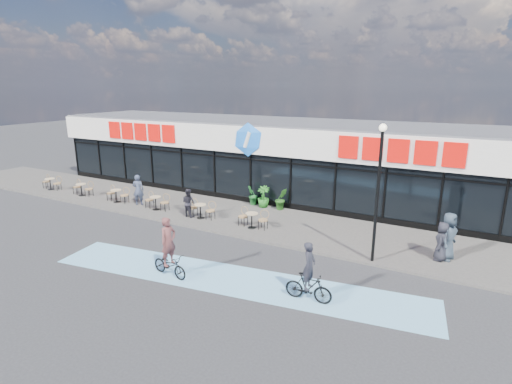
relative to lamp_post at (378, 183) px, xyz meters
The scene contains 20 objects.
ground 9.01m from the lamp_post, 164.13° to the right, with size 120.00×120.00×0.00m, color #28282B.
sidewalk 8.97m from the lamp_post, 164.79° to the left, with size 44.00×5.00×0.10m, color #514E48.
bike_lane 6.45m from the lamp_post, 137.12° to the right, with size 14.00×2.20×0.01m, color #6BA7CB.
building 11.16m from the lamp_post, 136.69° to the left, with size 30.60×6.57×4.75m.
lamp_post is the anchor object (origin of this frame).
bistro_set_0 21.24m from the lamp_post, behind, with size 1.54×0.62×0.90m.
bistro_set_1 18.25m from the lamp_post, behind, with size 1.54×0.62×0.90m.
bistro_set_2 15.27m from the lamp_post, behind, with size 1.54×0.62×0.90m.
bistro_set_3 12.32m from the lamp_post, behind, with size 1.54×0.62×0.90m.
bistro_set_4 9.41m from the lamp_post, behind, with size 1.54×0.62×0.90m.
bistro_set_5 6.60m from the lamp_post, 169.87° to the left, with size 1.54×0.62×0.90m.
potted_plant_left 9.26m from the lamp_post, 150.93° to the left, with size 0.62×0.50×1.12m, color #1A5B22.
potted_plant_mid 7.77m from the lamp_post, 144.16° to the left, with size 0.66×0.53×1.21m, color #215618.
potted_plant_right 8.58m from the lamp_post, 148.92° to the left, with size 0.67×0.67×1.20m, color #1D5C1A.
patron_left 13.71m from the lamp_post, behind, with size 0.64×0.42×1.76m, color #32394E.
patron_right 9.99m from the lamp_post, behind, with size 0.73×0.56×1.49m, color black.
pedestrian_a 3.55m from the lamp_post, 29.97° to the left, with size 0.76×0.50×1.56m, color black.
pedestrian_b 3.66m from the lamp_post, 31.82° to the left, with size 0.93×0.61×1.91m, color #29343F.
cyclist_a 8.12m from the lamp_post, 143.23° to the right, with size 1.67×0.77×2.24m.
cyclist_b 4.73m from the lamp_post, 106.68° to the right, with size 1.58×0.59×2.01m.
Camera 1 is at (11.00, -12.45, 6.74)m, focal length 28.00 mm.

